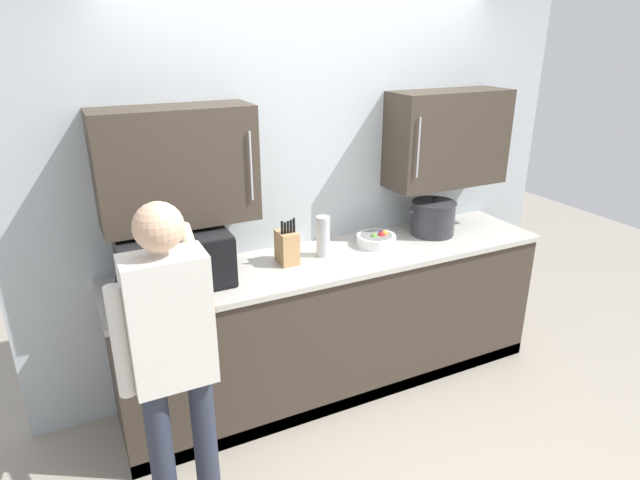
% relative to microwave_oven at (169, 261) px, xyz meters
% --- Properties ---
extents(ground_plane, '(9.58, 9.58, 0.00)m').
position_rel_microwave_oven_xyz_m(ground_plane, '(1.04, -0.85, -1.10)').
color(ground_plane, '#9E9384').
extents(back_wall_tiled, '(3.81, 0.44, 2.67)m').
position_rel_microwave_oven_xyz_m(back_wall_tiled, '(1.04, 0.28, 0.30)').
color(back_wall_tiled, '#B2BCC1').
rests_on(back_wall_tiled, ground_plane).
extents(counter_unit, '(2.87, 0.64, 0.95)m').
position_rel_microwave_oven_xyz_m(counter_unit, '(1.04, -0.03, -0.63)').
color(counter_unit, '#3D3328').
rests_on(counter_unit, ground_plane).
extents(microwave_oven, '(0.67, 0.81, 0.30)m').
position_rel_microwave_oven_xyz_m(microwave_oven, '(0.00, 0.00, 0.00)').
color(microwave_oven, black).
rests_on(microwave_oven, counter_unit).
extents(thermos_flask, '(0.09, 0.09, 0.26)m').
position_rel_microwave_oven_xyz_m(thermos_flask, '(0.95, 0.01, -0.02)').
color(thermos_flask, '#B7BABF').
rests_on(thermos_flask, counter_unit).
extents(knife_block, '(0.11, 0.15, 0.29)m').
position_rel_microwave_oven_xyz_m(knife_block, '(0.71, 0.01, -0.04)').
color(knife_block, tan).
rests_on(knife_block, counter_unit).
extents(stock_pot, '(0.40, 0.30, 0.27)m').
position_rel_microwave_oven_xyz_m(stock_pot, '(1.82, 0.03, -0.03)').
color(stock_pot, '#2D2D33').
rests_on(stock_pot, counter_unit).
extents(fruit_bowl, '(0.26, 0.26, 0.10)m').
position_rel_microwave_oven_xyz_m(fruit_bowl, '(1.36, 0.02, -0.11)').
color(fruit_bowl, white).
rests_on(fruit_bowl, counter_unit).
extents(person_figure, '(0.46, 0.58, 1.68)m').
position_rel_microwave_oven_xyz_m(person_figure, '(-0.16, -0.77, -0.09)').
color(person_figure, '#282D3D').
rests_on(person_figure, ground_plane).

